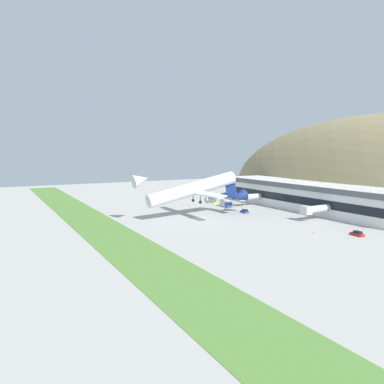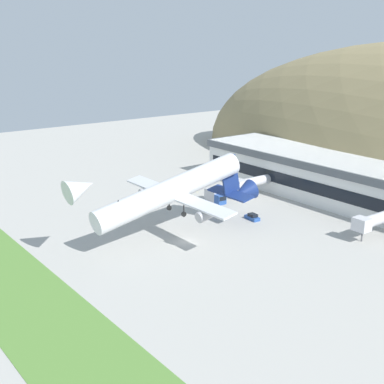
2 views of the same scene
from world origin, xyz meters
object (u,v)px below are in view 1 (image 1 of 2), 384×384
cargo_airplane (195,189)px  traffic_cone_0 (314,232)px  terminal_building (309,194)px  jetway_0 (248,197)px  service_car_1 (214,202)px  jetway_1 (314,209)px  service_car_0 (245,211)px  fuel_truck (226,204)px  traffic_cone_1 (190,205)px  service_car_2 (357,234)px

cargo_airplane → traffic_cone_0: 46.50m
terminal_building → jetway_0: size_ratio=7.73×
jetway_0 → service_car_1: bearing=-149.3°
jetway_0 → service_car_1: (-15.00, -8.89, -3.41)m
jetway_0 → jetway_1: size_ratio=0.97×
jetway_0 → service_car_0: (14.64, -12.76, -3.36)m
terminal_building → jetway_0: (-20.52, -16.66, -2.43)m
service_car_1 → fuel_truck: 13.18m
cargo_airplane → service_car_1: (-27.75, 25.72, -9.86)m
jetway_0 → cargo_airplane: (12.75, -34.61, 6.45)m
jetway_1 → fuel_truck: size_ratio=1.91×
service_car_0 → traffic_cone_1: service_car_0 is taller
jetway_1 → service_car_2: 25.07m
service_car_2 → fuel_truck: bearing=-177.3°
jetway_1 → fuel_truck: (-41.24, -10.52, -2.44)m
service_car_2 → traffic_cone_0: (-8.67, -8.62, -0.33)m
terminal_building → fuel_truck: bearing=-129.4°
jetway_1 → terminal_building: bearing=138.0°
cargo_airplane → service_car_0: bearing=85.1°
jetway_1 → traffic_cone_0: size_ratio=21.81×
service_car_2 → traffic_cone_1: size_ratio=7.42×
cargo_airplane → traffic_cone_1: cargo_airplane is taller
service_car_0 → service_car_2: 48.58m
terminal_building → cargo_airplane: size_ratio=1.96×
jetway_1 → service_car_0: size_ratio=3.05×
service_car_2 → jetway_1: bearing=162.5°
terminal_building → jetway_0: 26.54m
cargo_airplane → service_car_0: cargo_airplane is taller
service_car_1 → traffic_cone_1: service_car_1 is taller
terminal_building → service_car_1: bearing=-144.3°
traffic_cone_1 → service_car_0: bearing=21.6°
service_car_0 → traffic_cone_1: (-26.81, -10.59, -0.35)m
jetway_1 → cargo_airplane: size_ratio=0.26×
terminal_building → jetway_1: terminal_building is taller
jetway_0 → jetway_1: same height
service_car_0 → fuel_truck: size_ratio=0.63×
jetway_0 → service_car_1: size_ratio=3.24×
service_car_1 → service_car_2: (77.95, 1.19, 0.03)m
cargo_airplane → jetway_1: bearing=52.4°
jetway_0 → fuel_truck: bearing=-100.5°
service_car_1 → traffic_cone_0: size_ratio=6.50×
terminal_building → service_car_1: terminal_building is taller
fuel_truck → jetway_1: bearing=14.3°
jetway_1 → traffic_cone_1: 56.52m
service_car_0 → jetway_1: bearing=27.0°
service_car_0 → service_car_1: service_car_0 is taller
terminal_building → fuel_truck: size_ratio=14.24×
service_car_0 → jetway_0: bearing=138.9°
jetway_0 → traffic_cone_0: 56.80m
jetway_1 → traffic_cone_1: bearing=-155.8°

